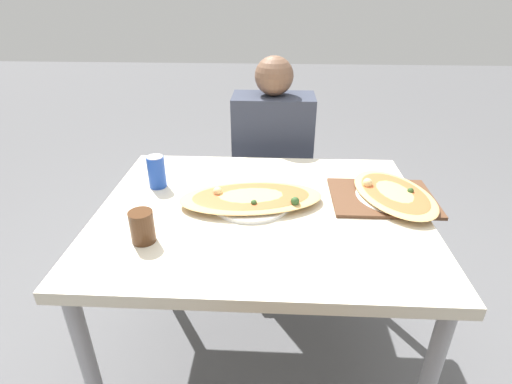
{
  "coord_description": "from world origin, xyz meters",
  "views": [
    {
      "loc": [
        0.04,
        -1.2,
        1.46
      ],
      "look_at": [
        -0.02,
        0.01,
        0.82
      ],
      "focal_mm": 28.0,
      "sensor_mm": 36.0,
      "label": 1
    }
  ],
  "objects": [
    {
      "name": "pizza_second",
      "position": [
        0.48,
        0.09,
        0.78
      ],
      "size": [
        0.35,
        0.45,
        0.06
      ],
      "color": "white",
      "rests_on": "dining_table"
    },
    {
      "name": "soda_can",
      "position": [
        -0.4,
        0.15,
        0.82
      ],
      "size": [
        0.07,
        0.07,
        0.12
      ],
      "color": "#1E47B2",
      "rests_on": "dining_table"
    },
    {
      "name": "ground_plane",
      "position": [
        0.0,
        0.0,
        0.0
      ],
      "size": [
        14.0,
        14.0,
        0.0
      ],
      "primitive_type": "plane",
      "color": "#59595B"
    },
    {
      "name": "drink_glass",
      "position": [
        -0.35,
        -0.21,
        0.81
      ],
      "size": [
        0.07,
        0.07,
        0.1
      ],
      "color": "#4C2D19",
      "rests_on": "dining_table"
    },
    {
      "name": "person_seated",
      "position": [
        0.03,
        0.67,
        0.68
      ],
      "size": [
        0.39,
        0.24,
        1.16
      ],
      "rotation": [
        0.0,
        0.0,
        3.14
      ],
      "color": "#2D2D38",
      "rests_on": "ground_plane"
    },
    {
      "name": "serving_tray",
      "position": [
        0.44,
        0.09,
        0.77
      ],
      "size": [
        0.37,
        0.28,
        0.01
      ],
      "color": "brown",
      "rests_on": "dining_table"
    },
    {
      "name": "chair_far_seated",
      "position": [
        0.03,
        0.79,
        0.53
      ],
      "size": [
        0.4,
        0.4,
        0.94
      ],
      "rotation": [
        0.0,
        0.0,
        3.14
      ],
      "color": "#3F2D1E",
      "rests_on": "ground_plane"
    },
    {
      "name": "dining_table",
      "position": [
        0.0,
        0.0,
        0.68
      ],
      "size": [
        1.13,
        0.91,
        0.76
      ],
      "color": "beige",
      "rests_on": "ground_plane"
    },
    {
      "name": "pizza_main",
      "position": [
        -0.04,
        0.04,
        0.78
      ],
      "size": [
        0.54,
        0.32,
        0.06
      ],
      "color": "white",
      "rests_on": "dining_table"
    }
  ]
}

